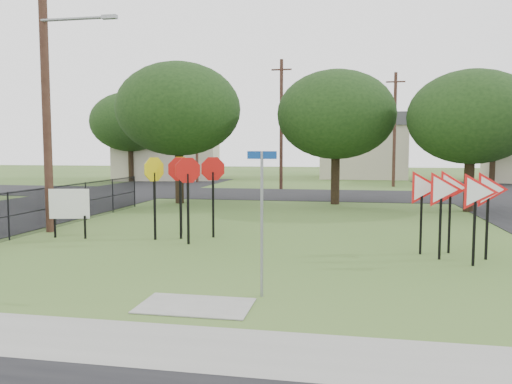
% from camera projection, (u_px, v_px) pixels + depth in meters
% --- Properties ---
extents(ground, '(140.00, 140.00, 0.00)m').
position_uv_depth(ground, '(227.00, 274.00, 11.25)').
color(ground, '#3A5D22').
extents(sidewalk, '(30.00, 1.60, 0.02)m').
position_uv_depth(sidewalk, '(157.00, 344.00, 7.13)').
color(sidewalk, gray).
rests_on(sidewalk, ground).
extents(planting_strip, '(30.00, 0.80, 0.02)m').
position_uv_depth(planting_strip, '(119.00, 383.00, 5.96)').
color(planting_strip, '#3A5D22').
rests_on(planting_strip, ground).
extents(street_left, '(8.00, 50.00, 0.02)m').
position_uv_depth(street_left, '(28.00, 209.00, 23.22)').
color(street_left, black).
rests_on(street_left, ground).
extents(street_far, '(60.00, 8.00, 0.02)m').
position_uv_depth(street_far, '(304.00, 195.00, 30.84)').
color(street_far, black).
rests_on(street_far, ground).
extents(curb_pad, '(2.00, 1.20, 0.02)m').
position_uv_depth(curb_pad, '(195.00, 306.00, 8.90)').
color(curb_pad, gray).
rests_on(curb_pad, ground).
extents(street_name_sign, '(0.57, 0.09, 2.76)m').
position_uv_depth(street_name_sign, '(262.00, 213.00, 9.37)').
color(street_name_sign, gray).
rests_on(street_name_sign, ground).
extents(stop_sign_cluster, '(2.23, 2.04, 2.58)m').
position_uv_depth(stop_sign_cluster, '(183.00, 178.00, 15.52)').
color(stop_sign_cluster, black).
rests_on(stop_sign_cluster, ground).
extents(yield_sign_cluster, '(2.55, 1.82, 2.29)m').
position_uv_depth(yield_sign_cluster, '(455.00, 193.00, 12.69)').
color(yield_sign_cluster, black).
rests_on(yield_sign_cluster, ground).
extents(info_board, '(1.23, 0.31, 1.56)m').
position_uv_depth(info_board, '(69.00, 206.00, 15.66)').
color(info_board, black).
rests_on(info_board, ground).
extents(utility_pole_main, '(3.55, 0.33, 10.00)m').
position_uv_depth(utility_pole_main, '(47.00, 76.00, 16.52)').
color(utility_pole_main, '#452A20').
rests_on(utility_pole_main, ground).
extents(far_pole_a, '(1.40, 0.24, 9.00)m').
position_uv_depth(far_pole_a, '(281.00, 124.00, 34.73)').
color(far_pole_a, '#452A20').
rests_on(far_pole_a, ground).
extents(far_pole_b, '(1.40, 0.24, 8.50)m').
position_uv_depth(far_pole_b, '(395.00, 129.00, 37.22)').
color(far_pole_b, '#452A20').
rests_on(far_pole_b, ground).
extents(far_pole_c, '(1.40, 0.24, 9.00)m').
position_uv_depth(far_pole_c, '(197.00, 128.00, 42.06)').
color(far_pole_c, '#452A20').
rests_on(far_pole_c, ground).
extents(fence_run, '(0.05, 11.55, 1.50)m').
position_uv_depth(fence_run, '(70.00, 203.00, 18.69)').
color(fence_run, black).
rests_on(fence_run, ground).
extents(house_left, '(10.58, 8.88, 7.20)m').
position_uv_depth(house_left, '(169.00, 140.00, 46.79)').
color(house_left, '#BEB699').
rests_on(house_left, ground).
extents(house_mid, '(8.40, 8.40, 6.20)m').
position_uv_depth(house_mid, '(363.00, 146.00, 49.44)').
color(house_mid, '#BEB699').
rests_on(house_mid, ground).
extents(tree_near_left, '(6.40, 6.40, 7.27)m').
position_uv_depth(tree_near_left, '(178.00, 109.00, 25.64)').
color(tree_near_left, black).
rests_on(tree_near_left, ground).
extents(tree_near_mid, '(6.00, 6.00, 6.80)m').
position_uv_depth(tree_near_mid, '(336.00, 115.00, 25.19)').
color(tree_near_mid, black).
rests_on(tree_near_mid, ground).
extents(tree_near_right, '(5.60, 5.60, 6.33)m').
position_uv_depth(tree_near_right, '(471.00, 117.00, 22.17)').
color(tree_near_right, black).
rests_on(tree_near_right, ground).
extents(tree_far_left, '(6.80, 6.80, 7.73)m').
position_uv_depth(tree_far_left, '(130.00, 122.00, 43.11)').
color(tree_far_left, black).
rests_on(tree_far_left, ground).
extents(tree_far_right, '(6.00, 6.00, 6.80)m').
position_uv_depth(tree_far_right, '(494.00, 128.00, 39.66)').
color(tree_far_right, black).
rests_on(tree_far_right, ground).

